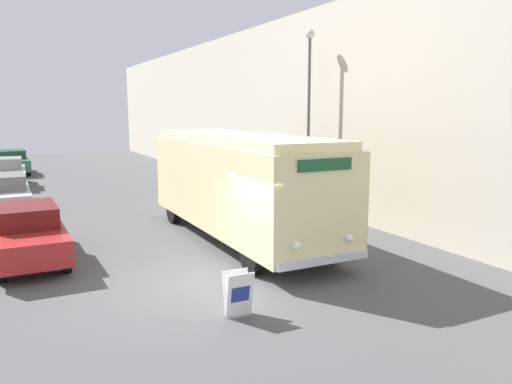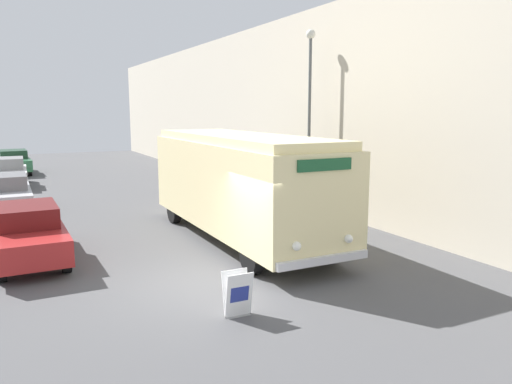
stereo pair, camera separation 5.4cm
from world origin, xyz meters
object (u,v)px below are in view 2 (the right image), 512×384
Objects in this scene: parked_car_near at (29,233)px; parked_car_mid at (7,194)px; parked_car_far at (9,172)px; vintage_bus at (240,181)px; sign_board at (238,294)px; parked_car_distant at (14,162)px; streetlamp at (310,98)px.

parked_car_mid is at bearing 93.19° from parked_car_near.
vintage_bus is at bearing -65.83° from parked_car_far.
parked_car_mid reaches higher than sign_board.
parked_car_far is 0.93× the size of parked_car_distant.
sign_board is at bearing -73.40° from parked_car_mid.
parked_car_near is (-10.25, -1.87, -3.77)m from streetlamp.
parked_car_far is at bearing 90.65° from parked_car_near.
parked_car_far is at bearing 112.61° from vintage_bus.
parked_car_mid is 7.64m from parked_car_far.
parked_car_distant is (0.01, 20.85, 0.01)m from parked_car_near.
parked_car_mid is at bearing 129.90° from vintage_bus.
parked_car_near is at bearing -92.27° from parked_car_distant.
parked_car_mid is at bearing 153.13° from streetlamp.
vintage_bus is 2.13× the size of parked_car_far.
sign_board is 13.96m from parked_car_mid.
parked_car_far is at bearing -95.79° from parked_car_distant.
parked_car_mid is at bearing 106.83° from sign_board.
parked_car_near is 14.96m from parked_car_far.
vintage_bus is at bearing -149.05° from streetlamp.
sign_board is 11.15m from streetlamp.
parked_car_distant reaches higher than sign_board.
streetlamp is at bearing 9.64° from parked_car_near.
parked_car_far is at bearing 88.70° from parked_car_mid.
streetlamp is 12.62m from parked_car_mid.
streetlamp is at bearing -27.10° from parked_car_mid.
parked_car_mid is 0.96× the size of parked_car_far.
sign_board is at bearing -77.93° from parked_car_far.
parked_car_far is (-0.36, 14.96, 0.00)m from parked_car_near.
streetlamp is 11.08m from parked_car_near.
parked_car_far is 5.91m from parked_car_distant.
parked_car_far is (-3.90, 20.99, 0.33)m from sign_board.
sign_board is 0.13× the size of streetlamp.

